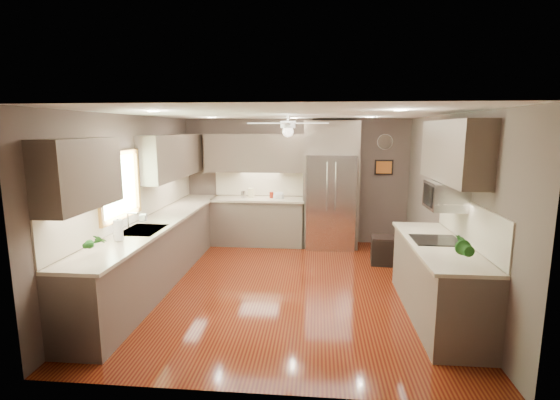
% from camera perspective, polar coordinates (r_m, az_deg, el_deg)
% --- Properties ---
extents(floor, '(5.00, 5.00, 0.00)m').
position_cam_1_polar(floor, '(6.14, 0.85, -11.99)').
color(floor, '#461009').
rests_on(floor, ground).
extents(ceiling, '(5.00, 5.00, 0.00)m').
position_cam_1_polar(ceiling, '(5.70, 0.91, 12.00)').
color(ceiling, white).
rests_on(ceiling, ground).
extents(wall_back, '(4.50, 0.00, 4.50)m').
position_cam_1_polar(wall_back, '(8.26, 2.20, 2.66)').
color(wall_back, brown).
rests_on(wall_back, ground).
extents(wall_front, '(4.50, 0.00, 4.50)m').
position_cam_1_polar(wall_front, '(3.38, -2.40, -8.08)').
color(wall_front, brown).
rests_on(wall_front, ground).
extents(wall_left, '(0.00, 5.00, 5.00)m').
position_cam_1_polar(wall_left, '(6.37, -19.74, -0.09)').
color(wall_left, brown).
rests_on(wall_left, ground).
extents(wall_right, '(0.00, 5.00, 5.00)m').
position_cam_1_polar(wall_right, '(6.06, 22.62, -0.77)').
color(wall_right, brown).
rests_on(wall_right, ground).
extents(canister_b, '(0.13, 0.13, 0.15)m').
position_cam_1_polar(canister_b, '(8.12, -5.19, 0.79)').
color(canister_b, silver).
rests_on(canister_b, back_run).
extents(canister_c, '(0.13, 0.13, 0.20)m').
position_cam_1_polar(canister_c, '(8.14, -4.08, 0.97)').
color(canister_c, beige).
rests_on(canister_c, back_run).
extents(canister_d, '(0.09, 0.09, 0.12)m').
position_cam_1_polar(canister_d, '(8.07, -1.21, 0.70)').
color(canister_d, maroon).
rests_on(canister_d, back_run).
extents(soap_bottle, '(0.11, 0.11, 0.20)m').
position_cam_1_polar(soap_bottle, '(6.19, -18.62, -2.28)').
color(soap_bottle, white).
rests_on(soap_bottle, left_run).
extents(potted_plant_left, '(0.18, 0.14, 0.31)m').
position_cam_1_polar(potted_plant_left, '(4.81, -24.60, -5.40)').
color(potted_plant_left, '#1B5016').
rests_on(potted_plant_left, left_run).
extents(potted_plant_right, '(0.21, 0.18, 0.37)m').
position_cam_1_polar(potted_plant_right, '(4.53, 24.36, -5.96)').
color(potted_plant_right, '#1B5016').
rests_on(potted_plant_right, right_run).
extents(bowl, '(0.27, 0.27, 0.05)m').
position_cam_1_polar(bowl, '(7.99, -0.21, 0.38)').
color(bowl, beige).
rests_on(bowl, back_run).
extents(left_run, '(0.65, 4.70, 1.45)m').
position_cam_1_polar(left_run, '(6.56, -16.44, -6.51)').
color(left_run, brown).
rests_on(left_run, ground).
extents(back_run, '(1.85, 0.65, 1.45)m').
position_cam_1_polar(back_run, '(8.18, -3.03, -2.87)').
color(back_run, brown).
rests_on(back_run, ground).
extents(uppers, '(4.50, 4.70, 0.95)m').
position_cam_1_polar(uppers, '(6.51, -5.18, 6.17)').
color(uppers, brown).
rests_on(uppers, wall_left).
extents(window, '(0.05, 1.12, 0.92)m').
position_cam_1_polar(window, '(5.87, -21.68, 1.94)').
color(window, '#BFF2B2').
rests_on(window, wall_left).
extents(sink, '(0.50, 0.70, 0.32)m').
position_cam_1_polar(sink, '(5.86, -18.76, -4.29)').
color(sink, silver).
rests_on(sink, left_run).
extents(refrigerator, '(1.06, 0.75, 2.45)m').
position_cam_1_polar(refrigerator, '(7.92, 7.13, 1.83)').
color(refrigerator, silver).
rests_on(refrigerator, ground).
extents(right_run, '(0.70, 2.20, 1.45)m').
position_cam_1_polar(right_run, '(5.42, 21.30, -10.28)').
color(right_run, brown).
rests_on(right_run, ground).
extents(microwave, '(0.43, 0.55, 0.34)m').
position_cam_1_polar(microwave, '(5.44, 22.22, 0.58)').
color(microwave, silver).
rests_on(microwave, wall_right).
extents(ceiling_fan, '(1.18, 1.18, 0.32)m').
position_cam_1_polar(ceiling_fan, '(6.00, 1.13, 10.29)').
color(ceiling_fan, white).
rests_on(ceiling_fan, ceiling).
extents(recessed_lights, '(2.84, 3.14, 0.01)m').
position_cam_1_polar(recessed_lights, '(6.11, 0.82, 11.81)').
color(recessed_lights, white).
rests_on(recessed_lights, ceiling).
extents(wall_clock, '(0.30, 0.03, 0.30)m').
position_cam_1_polar(wall_clock, '(8.28, 14.54, 7.93)').
color(wall_clock, white).
rests_on(wall_clock, wall_back).
extents(framed_print, '(0.36, 0.03, 0.30)m').
position_cam_1_polar(framed_print, '(8.30, 14.40, 4.48)').
color(framed_print, black).
rests_on(framed_print, wall_back).
extents(stool, '(0.44, 0.44, 0.48)m').
position_cam_1_polar(stool, '(7.25, 14.30, -6.86)').
color(stool, black).
rests_on(stool, ground).
extents(paper_towel, '(0.11, 0.11, 0.27)m').
position_cam_1_polar(paper_towel, '(5.34, -21.79, -3.94)').
color(paper_towel, white).
rests_on(paper_towel, left_run).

